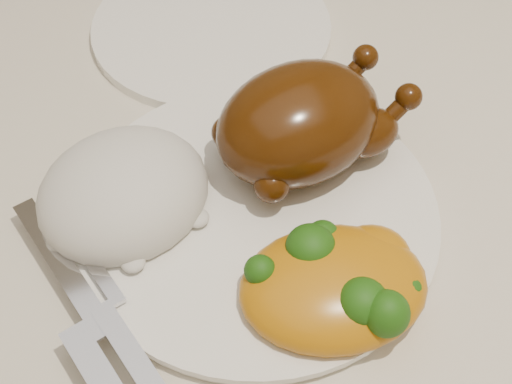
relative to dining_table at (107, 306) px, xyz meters
name	(u,v)px	position (x,y,z in m)	size (l,w,h in m)	color
dining_table	(107,306)	(0.00, 0.00, 0.00)	(1.60, 0.90, 0.76)	brown
tablecloth	(91,256)	(0.00, 0.00, 0.07)	(1.73, 1.03, 0.18)	beige
dinner_plate	(256,214)	(0.12, -0.04, 0.11)	(0.26, 0.26, 0.01)	white
side_plate	(212,28)	(0.17, 0.17, 0.11)	(0.22, 0.22, 0.01)	white
roast_chicken	(303,122)	(0.17, -0.01, 0.15)	(0.16, 0.11, 0.08)	#472507
rice_mound	(124,193)	(0.03, 0.00, 0.13)	(0.15, 0.14, 0.06)	white
mac_and_cheese	(339,283)	(0.14, -0.12, 0.12)	(0.14, 0.12, 0.05)	#C77B0C
cutlery	(103,332)	(-0.01, -0.09, 0.12)	(0.05, 0.19, 0.01)	silver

